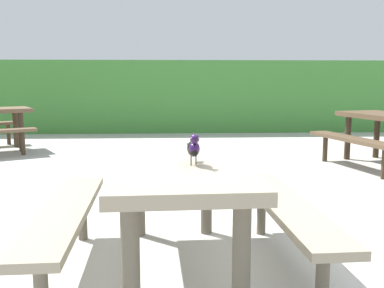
# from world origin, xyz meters

# --- Properties ---
(ground_plane) EXTENTS (60.00, 60.00, 0.00)m
(ground_plane) POSITION_xyz_m (0.00, 0.00, 0.00)
(ground_plane) COLOR #B7B5AD
(hedge_wall) EXTENTS (28.00, 1.38, 1.67)m
(hedge_wall) POSITION_xyz_m (0.00, 8.02, 0.84)
(hedge_wall) COLOR #428438
(hedge_wall) RESTS_ON ground
(picnic_table_foreground) EXTENTS (1.74, 1.83, 0.74)m
(picnic_table_foreground) POSITION_xyz_m (-0.34, -0.18, 0.56)
(picnic_table_foreground) COLOR gray
(picnic_table_foreground) RESTS_ON ground
(bird_grackle) EXTENTS (0.08, 0.29, 0.18)m
(bird_grackle) POSITION_xyz_m (-0.25, -0.44, 0.84)
(bird_grackle) COLOR black
(bird_grackle) RESTS_ON picnic_table_foreground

